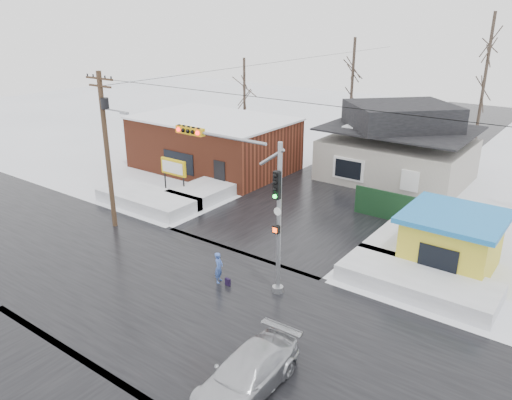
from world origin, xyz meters
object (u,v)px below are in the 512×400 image
Objects in this scene: traffic_signal at (249,192)px; utility_pole at (107,142)px; kiosk at (451,241)px; marquee_sign at (173,168)px; car at (247,375)px; pedestrian at (219,268)px.

traffic_signal is 0.78× the size of utility_pole.
marquee_sign is at bearing -178.45° from kiosk.
traffic_signal is 1.50× the size of car.
marquee_sign is at bearing 100.13° from utility_pole.
car is at bearing -38.18° from marquee_sign.
traffic_signal is 2.75× the size of marquee_sign.
marquee_sign is 20.00m from car.
marquee_sign is 0.55× the size of kiosk.
kiosk is at bearing 20.44° from utility_pole.
traffic_signal is at bearing -135.16° from kiosk.
kiosk reaches higher than pedestrian.
utility_pole reaches higher than traffic_signal.
marquee_sign is at bearing 150.28° from traffic_signal.
marquee_sign is 18.51m from kiosk.
marquee_sign is 12.69m from pedestrian.
traffic_signal is at bearing 124.42° from car.
marquee_sign reaches higher than pedestrian.
kiosk is 0.98× the size of car.
pedestrian is at bearing -136.29° from kiosk.
utility_pole is 10.27m from pedestrian.
marquee_sign is (-11.43, 6.53, -2.62)m from traffic_signal.
car is (-2.81, -12.84, -0.78)m from kiosk.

